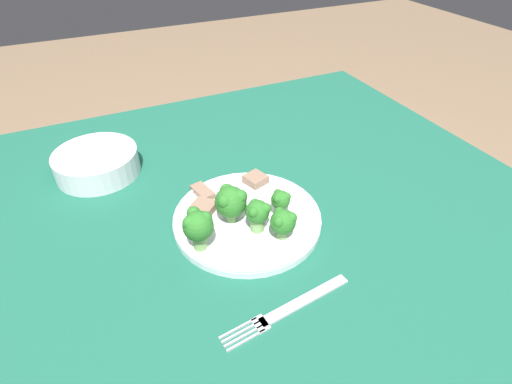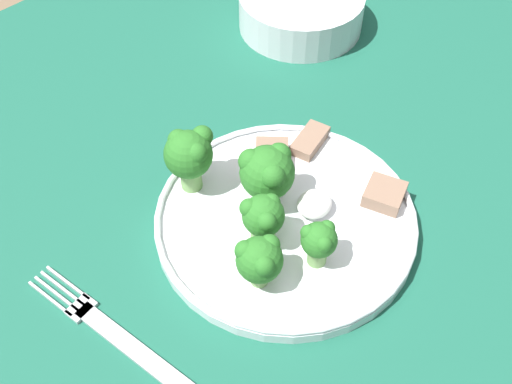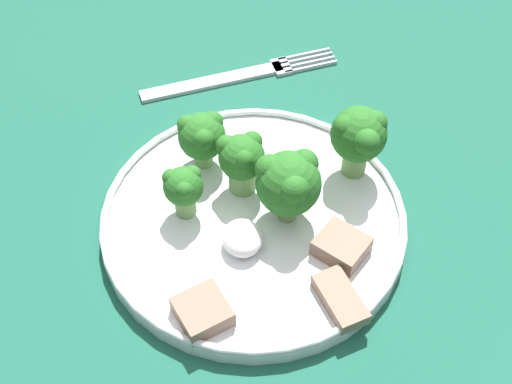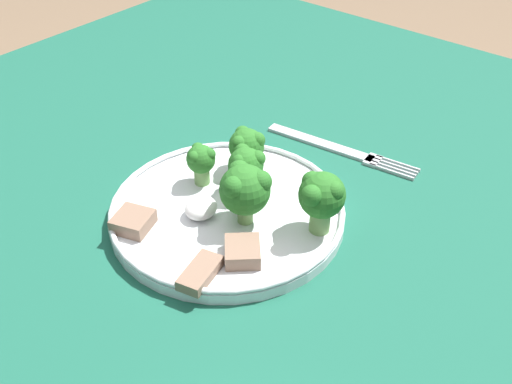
% 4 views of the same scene
% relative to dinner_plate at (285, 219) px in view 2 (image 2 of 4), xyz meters
% --- Properties ---
extents(table, '(1.09, 1.08, 0.74)m').
position_rel_dinner_plate_xyz_m(table, '(-0.03, -0.01, -0.11)').
color(table, '#195642').
rests_on(table, ground_plane).
extents(dinner_plate, '(0.25, 0.25, 0.02)m').
position_rel_dinner_plate_xyz_m(dinner_plate, '(0.00, 0.00, 0.00)').
color(dinner_plate, white).
rests_on(dinner_plate, table).
extents(fork, '(0.04, 0.20, 0.00)m').
position_rel_dinner_plate_xyz_m(fork, '(-0.18, 0.02, -0.01)').
color(fork, '#B2B2B7').
rests_on(fork, table).
extents(cream_bowl, '(0.16, 0.16, 0.05)m').
position_rel_dinner_plate_xyz_m(cream_bowl, '(0.26, 0.21, 0.01)').
color(cream_bowl, silver).
rests_on(cream_bowl, table).
extents(broccoli_floret_near_rim_left, '(0.03, 0.03, 0.05)m').
position_rel_dinner_plate_xyz_m(broccoli_floret_near_rim_left, '(-0.02, -0.05, 0.03)').
color(broccoli_floret_near_rim_left, '#709E56').
rests_on(broccoli_floret_near_rim_left, dinner_plate).
extents(broccoli_floret_center_left, '(0.05, 0.05, 0.07)m').
position_rel_dinner_plate_xyz_m(broccoli_floret_center_left, '(0.00, 0.03, 0.04)').
color(broccoli_floret_center_left, '#709E56').
rests_on(broccoli_floret_center_left, dinner_plate).
extents(broccoli_floret_back_left, '(0.04, 0.04, 0.06)m').
position_rel_dinner_plate_xyz_m(broccoli_floret_back_left, '(-0.04, -0.00, 0.04)').
color(broccoli_floret_back_left, '#709E56').
rests_on(broccoli_floret_back_left, dinner_plate).
extents(broccoli_floret_front_left, '(0.04, 0.04, 0.05)m').
position_rel_dinner_plate_xyz_m(broccoli_floret_front_left, '(-0.07, -0.03, 0.04)').
color(broccoli_floret_front_left, '#709E56').
rests_on(broccoli_floret_front_left, dinner_plate).
extents(broccoli_floret_center_back, '(0.05, 0.05, 0.07)m').
position_rel_dinner_plate_xyz_m(broccoli_floret_center_back, '(-0.03, 0.09, 0.05)').
color(broccoli_floret_center_back, '#709E56').
rests_on(broccoli_floret_center_back, dinner_plate).
extents(meat_slice_front_slice, '(0.05, 0.03, 0.01)m').
position_rel_dinner_plate_xyz_m(meat_slice_front_slice, '(0.09, 0.05, 0.01)').
color(meat_slice_front_slice, '#846651').
rests_on(meat_slice_front_slice, dinner_plate).
extents(meat_slice_middle_slice, '(0.05, 0.05, 0.02)m').
position_rel_dinner_plate_xyz_m(meat_slice_middle_slice, '(0.05, 0.06, 0.01)').
color(meat_slice_middle_slice, '#846651').
rests_on(meat_slice_middle_slice, dinner_plate).
extents(meat_slice_rear_slice, '(0.05, 0.05, 0.02)m').
position_rel_dinner_plate_xyz_m(meat_slice_rear_slice, '(0.08, -0.05, 0.01)').
color(meat_slice_rear_slice, '#846651').
rests_on(meat_slice_rear_slice, dinner_plate).
extents(sauce_dollop, '(0.04, 0.03, 0.02)m').
position_rel_dinner_plate_xyz_m(sauce_dollop, '(0.03, -0.02, 0.01)').
color(sauce_dollop, white).
rests_on(sauce_dollop, dinner_plate).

